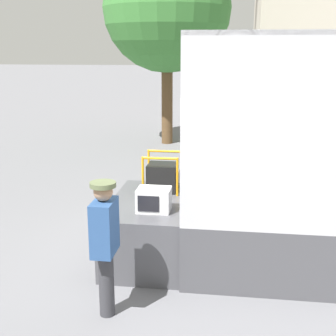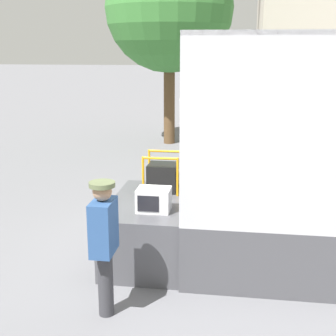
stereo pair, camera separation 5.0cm
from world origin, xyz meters
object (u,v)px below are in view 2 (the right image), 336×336
object	(u,v)px
worker_person	(104,236)
street_tree	(169,8)
portable_generator	(164,177)
microwave	(154,200)

from	to	relation	value
worker_person	street_tree	distance (m)	10.85
portable_generator	street_tree	distance (m)	8.79
microwave	worker_person	xyz separation A→B (m)	(-0.36, -1.22, -0.05)
portable_generator	worker_person	world-z (taller)	worker_person
microwave	portable_generator	size ratio (longest dim) A/B	0.76
portable_generator	worker_person	bearing A→B (deg)	-99.19
worker_person	street_tree	world-z (taller)	street_tree
portable_generator	worker_person	size ratio (longest dim) A/B	0.36
microwave	portable_generator	bearing A→B (deg)	90.43
microwave	portable_generator	distance (m)	0.96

